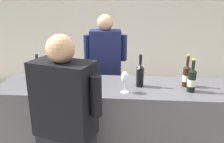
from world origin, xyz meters
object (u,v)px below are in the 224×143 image
Objects in this scene: wine_bottle_4 at (38,73)px; wine_glass at (125,78)px; wine_bottle_1 at (50,70)px; wine_bottle_5 at (192,80)px; wine_bottle_2 at (186,75)px; wine_bottle_3 at (140,75)px; person_guest at (67,142)px; person_server at (106,80)px.

wine_bottle_4 is 1.51× the size of wine_glass.
wine_bottle_5 is (1.44, -0.16, -0.01)m from wine_bottle_1.
wine_bottle_2 is 1.59× the size of wine_glass.
wine_bottle_3 is at bearing -4.18° from wine_bottle_1.
wine_bottle_5 is at bearing 6.82° from wine_glass.
wine_bottle_4 is at bearing 176.55° from wine_bottle_5.
wine_bottle_1 is at bearing 175.82° from wine_bottle_3.
wine_glass is at bearing 51.81° from person_guest.
wine_bottle_3 is 0.49m from wine_bottle_5.
wine_glass is (-0.61, -0.21, 0.03)m from wine_bottle_2.
wine_bottle_3 reaches higher than wine_bottle_1.
wine_bottle_1 is at bearing 34.22° from wine_bottle_4.
wine_glass is at bearing -10.53° from wine_bottle_4.
wine_glass is at bearing -173.18° from wine_bottle_5.
person_guest reaches higher than wine_bottle_1.
person_guest is at bearing -149.73° from wine_bottle_5.
person_server is at bearing 108.33° from wine_glass.
wine_bottle_5 is at bearing -10.81° from wine_bottle_3.
wine_bottle_3 is at bearing 48.94° from wine_glass.
wine_bottle_2 is 1.00× the size of wine_bottle_3.
wine_bottle_1 is 1.02× the size of wine_bottle_4.
person_server is (-0.28, 0.83, -0.32)m from wine_glass.
wine_glass is at bearing -131.06° from wine_bottle_3.
wine_bottle_5 is at bearing -39.78° from person_server.
wine_bottle_1 is 1.00× the size of wine_bottle_5.
wine_bottle_2 is at bearing 98.43° from wine_bottle_5.
wine_bottle_2 is 1.02× the size of wine_bottle_5.
wine_bottle_1 is 0.20× the size of person_guest.
wine_bottle_4 is 0.98× the size of wine_bottle_5.
wine_glass is 0.12× the size of person_server.
wine_bottle_4 is (-1.05, 0.00, -0.01)m from wine_bottle_3.
wine_bottle_5 is at bearing -6.44° from wine_bottle_1.
person_guest is at bearing -128.89° from wine_bottle_3.
wine_bottle_2 is 0.20× the size of person_server.
wine_bottle_3 is 0.22m from wine_glass.
wine_bottle_4 is 0.96m from person_server.
wine_bottle_4 is at bearing 169.47° from wine_glass.
person_server reaches higher than wine_bottle_1.
wine_glass is (-0.15, -0.17, 0.02)m from wine_bottle_3.
wine_bottle_1 is at bearing 115.88° from person_guest.
wine_bottle_1 is 0.95m from wine_bottle_3.
wine_bottle_2 is 1.12m from person_server.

